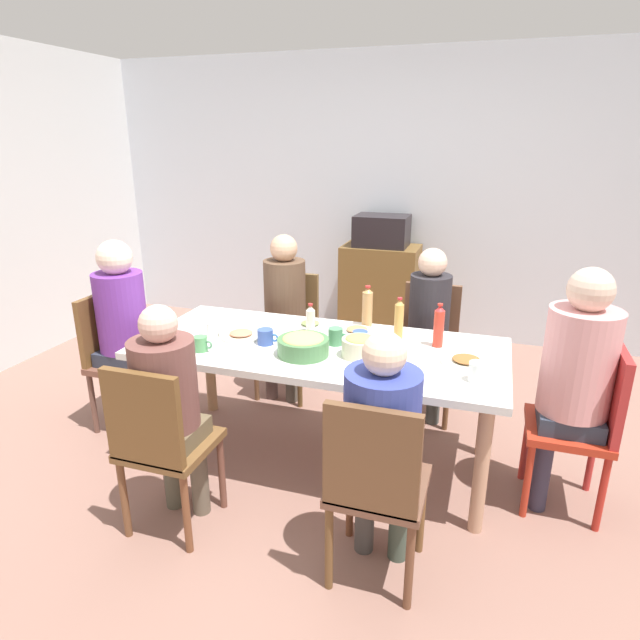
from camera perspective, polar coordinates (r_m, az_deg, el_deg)
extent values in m
plane|color=#8A6356|center=(3.37, 0.00, -14.44)|extent=(7.01, 7.01, 0.00)
cube|color=silver|center=(5.24, 8.61, 12.60)|extent=(6.08, 0.12, 2.60)
cube|color=silver|center=(3.04, 0.00, -3.04)|extent=(2.05, 0.91, 0.04)
cylinder|color=tan|center=(3.30, -17.69, -9.16)|extent=(0.07, 0.07, 0.70)
cylinder|color=tan|center=(2.77, 16.73, -14.93)|extent=(0.07, 0.07, 0.70)
cylinder|color=tan|center=(3.84, -11.61, -4.60)|extent=(0.07, 0.07, 0.70)
cylinder|color=tan|center=(3.39, 17.21, -8.40)|extent=(0.07, 0.07, 0.70)
cube|color=brown|center=(2.41, 6.28, -17.06)|extent=(0.40, 0.40, 0.04)
cylinder|color=brown|center=(2.46, 0.96, -22.90)|extent=(0.04, 0.04, 0.43)
cylinder|color=brown|center=(2.41, 9.47, -24.30)|extent=(0.04, 0.04, 0.43)
cylinder|color=brown|center=(2.71, 3.20, -18.31)|extent=(0.04, 0.04, 0.43)
cylinder|color=brown|center=(2.66, 10.71, -19.42)|extent=(0.04, 0.04, 0.43)
cube|color=brown|center=(2.14, 5.45, -14.68)|extent=(0.38, 0.04, 0.45)
cylinder|color=#423E3C|center=(2.63, 4.79, -19.35)|extent=(0.09, 0.09, 0.45)
cylinder|color=#3B493D|center=(2.61, 8.42, -19.90)|extent=(0.09, 0.09, 0.45)
cube|color=#3B463B|center=(2.38, 6.33, -15.89)|extent=(0.30, 0.30, 0.10)
cylinder|color=#36439C|center=(2.24, 6.57, -10.44)|extent=(0.32, 0.32, 0.42)
sphere|color=beige|center=(2.12, 6.86, -3.59)|extent=(0.18, 0.18, 0.18)
cube|color=#B4301B|center=(3.06, 24.76, -10.51)|extent=(0.40, 0.40, 0.04)
cylinder|color=#B4281E|center=(3.06, 27.75, -15.95)|extent=(0.04, 0.04, 0.43)
cylinder|color=#B32D2A|center=(3.34, 26.89, -12.72)|extent=(0.04, 0.04, 0.43)
cylinder|color=#B2301E|center=(3.01, 21.16, -15.55)|extent=(0.04, 0.04, 0.43)
cylinder|color=red|center=(3.30, 20.95, -12.29)|extent=(0.04, 0.04, 0.43)
cube|color=#AF2B2A|center=(2.99, 28.80, -6.79)|extent=(0.04, 0.38, 0.45)
cylinder|color=#343145|center=(3.09, 22.45, -14.57)|extent=(0.09, 0.09, 0.45)
cylinder|color=navy|center=(3.22, 22.29, -13.04)|extent=(0.09, 0.09, 0.45)
cube|color=#2C3545|center=(3.03, 24.92, -9.51)|extent=(0.30, 0.30, 0.10)
cylinder|color=pink|center=(2.91, 25.77, -3.99)|extent=(0.34, 0.34, 0.53)
sphere|color=beige|center=(2.80, 26.81, 2.87)|extent=(0.21, 0.21, 0.21)
cube|color=brown|center=(2.76, -15.56, -12.65)|extent=(0.40, 0.40, 0.04)
cylinder|color=brown|center=(2.86, -20.07, -17.33)|extent=(0.04, 0.04, 0.43)
cylinder|color=brown|center=(2.69, -13.99, -19.24)|extent=(0.04, 0.04, 0.43)
cylinder|color=brown|center=(3.08, -16.15, -14.05)|extent=(0.04, 0.04, 0.43)
cylinder|color=brown|center=(2.93, -10.40, -15.52)|extent=(0.04, 0.04, 0.43)
cube|color=brown|center=(2.52, -18.28, -9.99)|extent=(0.38, 0.04, 0.45)
cylinder|color=#514D3E|center=(2.98, -15.44, -14.94)|extent=(0.09, 0.09, 0.45)
cylinder|color=brown|center=(2.91, -12.70, -15.67)|extent=(0.09, 0.09, 0.45)
cube|color=brown|center=(2.73, -15.67, -11.57)|extent=(0.30, 0.30, 0.10)
cylinder|color=brown|center=(2.61, -16.18, -6.53)|extent=(0.30, 0.30, 0.43)
sphere|color=beige|center=(2.50, -16.79, -0.41)|extent=(0.18, 0.18, 0.18)
cube|color=brown|center=(3.73, 11.20, -3.76)|extent=(0.40, 0.40, 0.04)
cylinder|color=brown|center=(3.96, 13.77, -6.12)|extent=(0.04, 0.04, 0.43)
cylinder|color=brown|center=(3.99, 8.89, -5.58)|extent=(0.04, 0.04, 0.43)
cylinder|color=brown|center=(3.66, 13.29, -8.28)|extent=(0.04, 0.04, 0.43)
cylinder|color=brown|center=(3.69, 7.99, -7.67)|extent=(0.04, 0.04, 0.43)
cube|color=brown|center=(3.82, 11.78, 0.50)|extent=(0.38, 0.04, 0.45)
cylinder|color=#414743|center=(3.72, 12.02, -7.52)|extent=(0.09, 0.09, 0.45)
cylinder|color=#493B3D|center=(3.74, 9.57, -7.24)|extent=(0.09, 0.09, 0.45)
cube|color=#433845|center=(3.71, 11.26, -2.90)|extent=(0.30, 0.30, 0.10)
cylinder|color=#29262C|center=(3.62, 11.54, 1.19)|extent=(0.27, 0.27, 0.45)
sphere|color=beige|center=(3.54, 11.86, 5.99)|extent=(0.19, 0.19, 0.19)
cube|color=brown|center=(3.97, -3.65, -2.04)|extent=(0.40, 0.40, 0.04)
cylinder|color=brown|center=(4.14, -0.52, -4.42)|extent=(0.04, 0.04, 0.43)
cylinder|color=brown|center=(4.26, -4.88, -3.84)|extent=(0.04, 0.04, 0.43)
cylinder|color=brown|center=(3.85, -2.15, -6.31)|extent=(0.04, 0.04, 0.43)
cylinder|color=brown|center=(3.97, -6.78, -5.62)|extent=(0.04, 0.04, 0.43)
cube|color=brown|center=(4.05, -2.78, 1.93)|extent=(0.38, 0.04, 0.45)
cylinder|color=#504A40|center=(3.93, -3.04, -5.59)|extent=(0.09, 0.09, 0.45)
cylinder|color=brown|center=(3.99, -5.19, -5.28)|extent=(0.09, 0.09, 0.45)
cube|color=brown|center=(3.94, -3.67, -1.22)|extent=(0.30, 0.30, 0.10)
cylinder|color=brown|center=(3.85, -3.76, 2.83)|extent=(0.30, 0.30, 0.48)
sphere|color=tan|center=(3.78, -3.86, 7.60)|extent=(0.19, 0.19, 0.19)
cube|color=brown|center=(3.75, -19.73, -4.46)|extent=(0.40, 0.40, 0.04)
cylinder|color=brown|center=(4.05, -19.85, -6.15)|extent=(0.04, 0.04, 0.43)
cylinder|color=brown|center=(3.82, -22.94, -8.11)|extent=(0.04, 0.04, 0.43)
cylinder|color=brown|center=(3.86, -15.82, -6.97)|extent=(0.04, 0.04, 0.43)
cylinder|color=brown|center=(3.62, -18.79, -9.11)|extent=(0.04, 0.04, 0.43)
cube|color=brown|center=(3.78, -22.29, -0.77)|extent=(0.04, 0.38, 0.45)
cylinder|color=#2C3A4C|center=(3.83, -17.45, -7.19)|extent=(0.09, 0.09, 0.45)
cylinder|color=#29314E|center=(3.72, -18.87, -8.18)|extent=(0.09, 0.09, 0.45)
cube|color=#2D3344|center=(3.72, -19.83, -3.61)|extent=(0.30, 0.30, 0.10)
cylinder|color=#6F3299|center=(3.63, -20.35, 0.82)|extent=(0.31, 0.31, 0.50)
sphere|color=beige|center=(3.54, -20.99, 6.21)|extent=(0.22, 0.22, 0.22)
cylinder|color=#E8E9CA|center=(3.18, -8.37, -1.69)|extent=(0.24, 0.24, 0.01)
ellipsoid|color=#D57A5C|center=(3.17, -8.38, -1.36)|extent=(0.13, 0.13, 0.02)
cylinder|color=silver|center=(2.64, 7.75, -6.05)|extent=(0.22, 0.22, 0.01)
ellipsoid|color=#86A043|center=(2.63, 7.77, -5.67)|extent=(0.12, 0.12, 0.02)
cylinder|color=silver|center=(2.88, 15.23, -4.38)|extent=(0.26, 0.26, 0.01)
ellipsoid|color=#9C5D2E|center=(2.88, 15.26, -4.02)|extent=(0.14, 0.14, 0.02)
cylinder|color=silver|center=(3.22, 3.94, -1.30)|extent=(0.23, 0.23, 0.01)
ellipsoid|color=#C47E52|center=(3.21, 3.95, -0.97)|extent=(0.13, 0.13, 0.02)
cylinder|color=white|center=(3.31, -1.05, -0.64)|extent=(0.20, 0.20, 0.01)
ellipsoid|color=#77934E|center=(3.31, -1.05, -0.32)|extent=(0.11, 0.11, 0.02)
cylinder|color=#477A48|center=(2.89, -1.79, -2.84)|extent=(0.28, 0.28, 0.09)
ellipsoid|color=tan|center=(2.87, -1.80, -1.98)|extent=(0.22, 0.22, 0.04)
cylinder|color=beige|center=(2.87, 4.23, -2.93)|extent=(0.19, 0.19, 0.10)
ellipsoid|color=#93A554|center=(2.85, 4.25, -2.01)|extent=(0.15, 0.15, 0.04)
cylinder|color=#4C8C5E|center=(3.02, 1.65, -1.75)|extent=(0.08, 0.08, 0.10)
torus|color=#489566|center=(3.01, 2.61, -1.86)|extent=(0.05, 0.01, 0.05)
cylinder|color=#509659|center=(3.01, -12.59, -2.48)|extent=(0.08, 0.08, 0.08)
torus|color=#4E825D|center=(2.98, -11.75, -2.60)|extent=(0.05, 0.01, 0.05)
cylinder|color=white|center=(3.21, -11.32, -0.99)|extent=(0.07, 0.07, 0.09)
torus|color=white|center=(3.19, -10.56, -1.08)|extent=(0.05, 0.01, 0.05)
cylinder|color=white|center=(3.00, -2.92, -2.00)|extent=(0.08, 0.08, 0.09)
torus|color=white|center=(2.98, -1.99, -2.11)|extent=(0.05, 0.01, 0.05)
cylinder|color=white|center=(2.69, 16.36, -5.30)|extent=(0.08, 0.08, 0.10)
torus|color=white|center=(2.69, 17.51, -5.42)|extent=(0.05, 0.01, 0.05)
cylinder|color=#33529D|center=(3.05, 4.27, -1.86)|extent=(0.09, 0.09, 0.07)
torus|color=#3B50A0|center=(3.04, 5.28, -1.97)|extent=(0.05, 0.01, 0.05)
cylinder|color=#3954A3|center=(3.05, -5.83, -1.78)|extent=(0.09, 0.09, 0.09)
torus|color=#2E5FA6|center=(3.02, -4.85, -1.90)|extent=(0.05, 0.01, 0.05)
cylinder|color=#3057A7|center=(3.14, -16.96, -2.04)|extent=(0.09, 0.09, 0.08)
torus|color=#28639F|center=(3.10, -16.10, -2.17)|extent=(0.05, 0.01, 0.05)
cylinder|color=beige|center=(3.17, -1.01, -0.24)|extent=(0.05, 0.05, 0.15)
cone|color=beige|center=(3.15, -1.02, 1.30)|extent=(0.05, 0.05, 0.03)
cylinder|color=red|center=(3.14, -1.02, 1.65)|extent=(0.03, 0.03, 0.01)
cylinder|color=gold|center=(3.13, 8.36, -0.16)|extent=(0.05, 0.05, 0.21)
cone|color=tan|center=(3.10, 8.46, 1.90)|extent=(0.05, 0.05, 0.03)
cylinder|color=red|center=(3.09, 8.48, 2.25)|extent=(0.03, 0.03, 0.01)
cylinder|color=tan|center=(3.32, 5.04, 1.15)|extent=(0.06, 0.06, 0.22)
cone|color=tan|center=(3.28, 5.10, 3.20)|extent=(0.06, 0.06, 0.03)
cylinder|color=red|center=(3.28, 5.11, 3.53)|extent=(0.03, 0.03, 0.01)
cylinder|color=red|center=(3.05, 12.47, -0.91)|extent=(0.06, 0.06, 0.21)
cone|color=red|center=(3.01, 12.63, 1.23)|extent=(0.05, 0.05, 0.03)
cylinder|color=red|center=(3.01, 12.66, 1.60)|extent=(0.03, 0.03, 0.01)
cube|color=brown|center=(5.13, 6.33, 2.88)|extent=(0.70, 0.44, 0.90)
cube|color=black|center=(5.00, 6.58, 9.39)|extent=(0.48, 0.36, 0.28)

